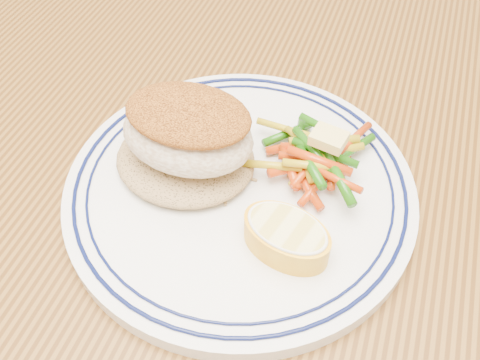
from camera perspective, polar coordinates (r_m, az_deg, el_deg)
name	(u,v)px	position (r m, az deg, el deg)	size (l,w,h in m)	color
dining_table	(210,271)	(0.51, -3.20, -9.65)	(1.50, 0.90, 0.75)	#4D2D0F
plate	(240,188)	(0.43, 0.00, -0.91)	(0.28, 0.28, 0.02)	white
rice_pilaf	(185,157)	(0.44, -5.86, 2.50)	(0.12, 0.10, 0.02)	#94754A
fish_fillet	(188,130)	(0.41, -5.61, 5.37)	(0.11, 0.08, 0.05)	beige
vegetable_pile	(314,156)	(0.44, 7.91, 2.51)	(0.10, 0.10, 0.03)	#B83409
butter_pat	(329,138)	(0.42, 9.45, 4.41)	(0.03, 0.02, 0.01)	#ECD873
lemon_wedge	(286,236)	(0.38, 4.96, -5.98)	(0.07, 0.07, 0.03)	yellow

